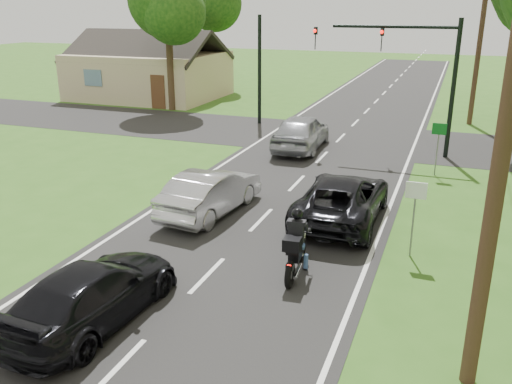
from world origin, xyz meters
TOP-DOWN VIEW (x-y plane):
  - ground at (0.00, 0.00)m, footprint 140.00×140.00m
  - road at (0.00, 10.00)m, footprint 8.00×100.00m
  - cross_road at (0.00, 16.00)m, footprint 60.00×7.00m
  - motorcycle_rider at (2.07, 0.83)m, footprint 0.61×2.09m
  - dark_suv at (2.39, 4.91)m, footprint 2.43×5.23m
  - silver_sedan at (-1.75, 4.00)m, footprint 1.97×4.56m
  - silver_suv at (-1.30, 13.08)m, footprint 2.15×4.99m
  - dark_car_behind at (-1.38, -2.72)m, footprint 2.08×4.68m
  - traffic_signal at (3.34, 14.00)m, footprint 6.38×0.44m
  - signal_pole_far at (-5.20, 18.00)m, footprint 0.20×0.20m
  - utility_pole_near at (6.20, -2.00)m, footprint 1.60×0.28m
  - utility_pole_far at (6.20, 22.00)m, footprint 1.60×0.28m
  - sign_white at (4.70, 2.98)m, footprint 0.55×0.07m
  - sign_green at (4.90, 10.98)m, footprint 0.55×0.07m
  - tree_left_near at (-11.73, 19.78)m, footprint 5.12×4.96m
  - house at (-16.00, 24.00)m, footprint 10.20×8.00m

SIDE VIEW (x-z plane):
  - ground at x=0.00m, z-range 0.00..0.00m
  - cross_road at x=0.00m, z-range 0.00..0.01m
  - road at x=0.00m, z-range 0.00..0.01m
  - dark_car_behind at x=-1.38m, z-range 0.01..1.35m
  - motorcycle_rider at x=2.07m, z-range -0.19..1.61m
  - dark_suv at x=2.39m, z-range 0.01..1.46m
  - silver_sedan at x=-1.75m, z-range 0.01..1.47m
  - silver_suv at x=-1.30m, z-range 0.01..1.69m
  - sign_white at x=4.70m, z-range 0.54..2.66m
  - sign_green at x=4.90m, z-range 0.54..2.66m
  - house at x=-16.00m, z-range -0.65..4.19m
  - signal_pole_far at x=-5.20m, z-range 0.00..6.00m
  - traffic_signal at x=3.34m, z-range 1.14..7.14m
  - utility_pole_near at x=6.20m, z-range 0.08..10.08m
  - utility_pole_far at x=6.20m, z-range 0.08..10.08m
  - tree_left_near at x=-11.73m, z-range 1.92..11.14m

